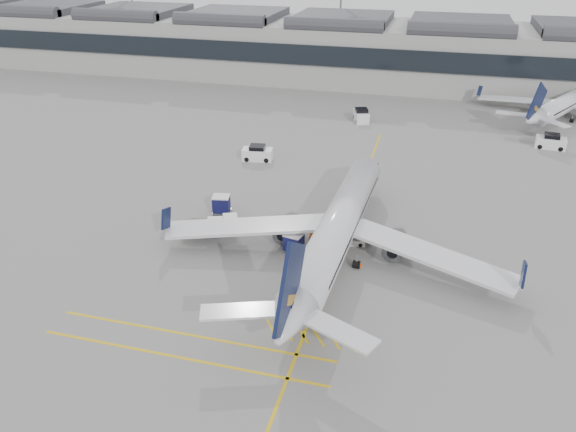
% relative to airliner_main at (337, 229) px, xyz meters
% --- Properties ---
extents(ground, '(220.00, 220.00, 0.00)m').
position_rel_airliner_main_xyz_m(ground, '(-10.14, -4.37, -2.79)').
color(ground, gray).
rests_on(ground, ground).
extents(terminal, '(200.00, 20.45, 12.40)m').
position_rel_airliner_main_xyz_m(terminal, '(-10.14, 67.56, 3.35)').
color(terminal, '#9E9E99').
rests_on(terminal, ground).
extents(apron_markings, '(0.25, 60.00, 0.01)m').
position_rel_airliner_main_xyz_m(apron_markings, '(-0.14, 5.63, -2.78)').
color(apron_markings, gold).
rests_on(apron_markings, ground).
extents(airliner_main, '(32.66, 35.73, 9.49)m').
position_rel_airliner_main_xyz_m(airliner_main, '(0.00, 0.00, 0.00)').
color(airliner_main, silver).
rests_on(airliner_main, ground).
extents(airliner_far, '(24.71, 27.25, 8.04)m').
position_rel_airliner_main_xyz_m(airliner_far, '(27.22, 51.35, -0.43)').
color(airliner_far, silver).
rests_on(airliner_far, ground).
extents(belt_loader, '(4.24, 1.88, 1.69)m').
position_rel_airliner_main_xyz_m(belt_loader, '(0.54, 2.48, -2.30)').
color(belt_loader, silver).
rests_on(belt_loader, ground).
extents(baggage_cart_a, '(2.06, 1.82, 1.88)m').
position_rel_airliner_main_xyz_m(baggage_cart_a, '(-4.01, -0.43, -1.78)').
color(baggage_cart_a, gray).
rests_on(baggage_cart_a, ground).
extents(baggage_cart_b, '(1.90, 1.75, 1.61)m').
position_rel_airliner_main_xyz_m(baggage_cart_b, '(-11.30, 2.08, -1.93)').
color(baggage_cart_b, gray).
rests_on(baggage_cart_b, ground).
extents(baggage_cart_c, '(1.90, 1.73, 1.66)m').
position_rel_airliner_main_xyz_m(baggage_cart_c, '(-12.45, 0.87, -1.90)').
color(baggage_cart_c, gray).
rests_on(baggage_cart_c, ground).
extents(baggage_cart_d, '(2.18, 1.91, 2.01)m').
position_rel_airliner_main_xyz_m(baggage_cart_d, '(-13.52, 5.30, -1.71)').
color(baggage_cart_d, gray).
rests_on(baggage_cart_d, ground).
extents(ramp_agent_a, '(0.81, 0.75, 1.85)m').
position_rel_airliner_main_xyz_m(ramp_agent_a, '(-2.62, 1.11, -1.86)').
color(ramp_agent_a, '#FF570D').
rests_on(ramp_agent_a, ground).
extents(ramp_agent_b, '(1.15, 1.02, 1.97)m').
position_rel_airliner_main_xyz_m(ramp_agent_b, '(-4.36, 2.91, -1.81)').
color(ramp_agent_b, '#F5520C').
rests_on(ramp_agent_b, ground).
extents(pushback_tug, '(2.83, 1.98, 1.47)m').
position_rel_airliner_main_xyz_m(pushback_tug, '(-14.27, 0.39, -2.14)').
color(pushback_tug, '#57594B').
rests_on(pushback_tug, ground).
extents(safety_cone_nose, '(0.34, 0.34, 0.47)m').
position_rel_airliner_main_xyz_m(safety_cone_nose, '(1.14, 15.14, -2.55)').
color(safety_cone_nose, '#F24C0A').
rests_on(safety_cone_nose, ground).
extents(safety_cone_engine, '(0.32, 0.32, 0.45)m').
position_rel_airliner_main_xyz_m(safety_cone_engine, '(2.53, -1.49, -2.57)').
color(safety_cone_engine, '#F24C0A').
rests_on(safety_cone_engine, ground).
extents(service_van_left, '(4.14, 2.48, 2.00)m').
position_rel_airliner_main_xyz_m(service_van_left, '(-14.60, 21.10, -1.89)').
color(service_van_left, white).
rests_on(service_van_left, ground).
extents(service_van_mid, '(3.13, 4.39, 2.04)m').
position_rel_airliner_main_xyz_m(service_van_mid, '(-3.91, 41.22, -1.88)').
color(service_van_mid, white).
rests_on(service_van_mid, ground).
extents(service_van_right, '(4.15, 2.38, 2.04)m').
position_rel_airliner_main_xyz_m(service_van_right, '(23.31, 36.00, -1.88)').
color(service_van_right, white).
rests_on(service_van_right, ground).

